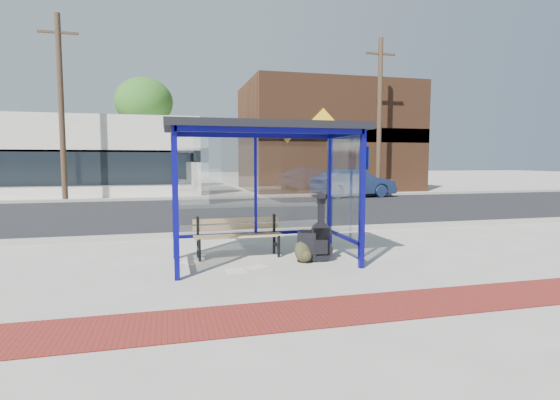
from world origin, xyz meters
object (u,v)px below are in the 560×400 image
object	(u,v)px
guitar_bag	(321,239)
bench	(238,234)
suitcase	(306,247)
fire_hydrant	(391,186)
parked_car	(353,183)
backpack	(303,252)

from	to	relation	value
guitar_bag	bench	bearing A→B (deg)	158.25
suitcase	fire_hydrant	bearing A→B (deg)	74.81
guitar_bag	parked_car	bearing A→B (deg)	70.59
backpack	bench	bearing A→B (deg)	123.08
fire_hydrant	suitcase	bearing A→B (deg)	-123.50
bench	backpack	distance (m)	1.31
backpack	suitcase	bearing A→B (deg)	25.22
bench	guitar_bag	distance (m)	1.56
suitcase	fire_hydrant	xyz separation A→B (m)	(9.26, 13.99, 0.17)
bench	parked_car	size ratio (longest dim) A/B	0.39
guitar_bag	backpack	world-z (taller)	guitar_bag
guitar_bag	backpack	xyz separation A→B (m)	(-0.33, -0.00, -0.23)
guitar_bag	suitcase	distance (m)	0.30
backpack	parked_car	xyz separation A→B (m)	(6.47, 12.54, 0.50)
suitcase	fire_hydrant	world-z (taller)	fire_hydrant
bench	parked_car	bearing A→B (deg)	56.84
bench	guitar_bag	bearing A→B (deg)	-29.10
bench	suitcase	xyz separation A→B (m)	(1.13, -0.66, -0.17)
bench	suitcase	bearing A→B (deg)	-30.76
backpack	fire_hydrant	bearing A→B (deg)	35.01
bench	backpack	xyz separation A→B (m)	(1.05, -0.75, -0.25)
suitcase	parked_car	world-z (taller)	parked_car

